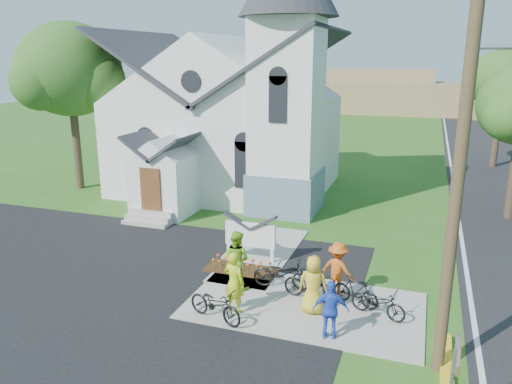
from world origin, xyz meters
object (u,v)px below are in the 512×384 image
at_px(cyclist_0, 234,282).
at_px(bike_3, 356,291).
at_px(cyclist_2, 331,310).
at_px(bike_2, 283,274).
at_px(utility_pole, 465,149).
at_px(cyclist_3, 338,269).
at_px(bike_1, 309,284).
at_px(bike_4, 378,302).
at_px(cyclist_4, 313,285).
at_px(church_sign, 250,235).
at_px(cyclist_1, 236,259).
at_px(stop_sign, 455,370).
at_px(bike_0, 215,304).

relative_size(cyclist_0, bike_3, 1.24).
xyz_separation_m(cyclist_2, bike_2, (-2.02, 2.43, -0.31)).
relative_size(utility_pole, cyclist_3, 5.68).
relative_size(bike_1, bike_2, 0.87).
height_order(bike_2, bike_3, bike_2).
bearing_deg(cyclist_0, bike_2, -100.94).
height_order(bike_1, bike_4, bike_1).
relative_size(cyclist_4, bike_4, 1.06).
xyz_separation_m(church_sign, utility_pole, (6.56, -4.70, 4.38)).
relative_size(church_sign, cyclist_0, 1.18).
relative_size(utility_pole, cyclist_1, 5.21).
bearing_deg(cyclist_1, bike_4, -170.36).
xyz_separation_m(cyclist_1, cyclist_4, (2.71, -0.83, -0.08)).
bearing_deg(cyclist_4, bike_3, -143.75).
distance_m(stop_sign, bike_4, 5.22).
xyz_separation_m(church_sign, cyclist_2, (3.78, -4.25, -0.16)).
distance_m(utility_pole, bike_4, 5.59).
bearing_deg(cyclist_1, utility_pole, 173.48).
distance_m(cyclist_0, bike_4, 4.20).
relative_size(bike_2, bike_4, 1.15).
height_order(cyclist_1, cyclist_4, cyclist_1).
relative_size(church_sign, bike_1, 1.31).
height_order(utility_pole, bike_2, utility_pole).
xyz_separation_m(stop_sign, cyclist_1, (-6.31, 5.17, -0.77)).
xyz_separation_m(stop_sign, bike_3, (-2.48, 5.20, -1.28)).
distance_m(cyclist_0, cyclist_3, 3.33).
relative_size(utility_pole, bike_2, 5.21).
bearing_deg(bike_4, bike_1, 99.39).
xyz_separation_m(bike_1, bike_4, (2.11, -0.35, -0.07)).
xyz_separation_m(bike_0, cyclist_1, (-0.20, 2.17, 0.47)).
distance_m(utility_pole, bike_0, 7.76).
xyz_separation_m(stop_sign, cyclist_0, (-5.79, 3.66, -0.80)).
bearing_deg(church_sign, bike_3, -27.89).
bearing_deg(stop_sign, bike_0, 153.86).
xyz_separation_m(cyclist_1, bike_2, (1.43, 0.41, -0.46)).
relative_size(stop_sign, bike_0, 1.33).
xyz_separation_m(bike_2, cyclist_3, (1.76, 0.06, 0.38)).
height_order(bike_1, bike_2, same).
relative_size(church_sign, bike_4, 1.32).
distance_m(bike_1, bike_4, 2.14).
xyz_separation_m(utility_pole, stop_sign, (0.07, -2.70, -3.62)).
bearing_deg(bike_2, bike_3, -104.11).
bearing_deg(stop_sign, bike_2, 131.12).
bearing_deg(cyclist_2, bike_1, -73.36).
height_order(stop_sign, bike_4, stop_sign).
distance_m(cyclist_0, bike_3, 3.69).
bearing_deg(bike_1, cyclist_4, -150.00).
bearing_deg(bike_2, bike_0, 149.38).
xyz_separation_m(cyclist_1, bike_3, (3.83, 0.03, -0.51)).
distance_m(cyclist_2, bike_2, 3.17).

